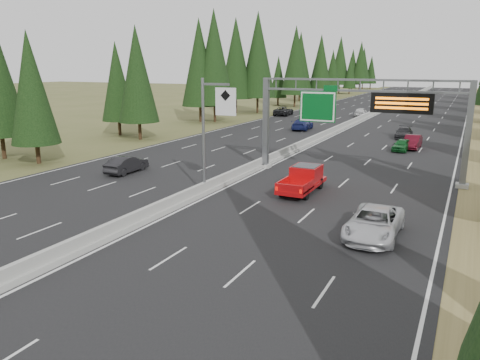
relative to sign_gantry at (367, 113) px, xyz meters
name	(u,v)px	position (x,y,z in m)	size (l,w,h in m)	color
road	(366,118)	(-8.92, 45.12, -5.23)	(32.00, 260.00, 0.08)	black
shoulder_left	(271,114)	(-26.72, 45.12, -5.24)	(3.60, 260.00, 0.06)	#4A5126
median_barrier	(367,116)	(-8.92, 45.12, -4.85)	(0.70, 260.00, 0.85)	#979792
sign_gantry	(367,113)	(0.00, 0.00, 0.00)	(16.75, 0.98, 7.80)	slate
hov_sign_pole	(211,129)	(-8.33, -9.92, -0.54)	(2.80, 0.50, 8.00)	slate
tree_row_left	(217,62)	(-31.05, 32.11, 4.16)	(11.83, 240.65, 18.76)	black
silver_minivan	(374,223)	(3.39, -13.24, -4.42)	(2.55, 5.52, 1.53)	silver
red_pickup	(304,178)	(-2.90, -6.03, -4.19)	(1.98, 5.54, 1.81)	black
car_ahead_green	(402,145)	(1.09, 14.20, -4.55)	(1.51, 3.75, 1.28)	#145823
car_ahead_dkred	(412,142)	(1.89, 16.16, -4.46)	(1.55, 4.44, 1.46)	#4C0A16
car_ahead_dkgrey	(404,133)	(0.05, 23.59, -4.51)	(1.91, 4.69, 1.36)	black
car_ahead_white	(413,104)	(-4.19, 69.41, -4.44)	(2.48, 5.39, 1.50)	silver
car_ahead_far	(421,102)	(-3.27, 75.92, -4.42)	(1.83, 4.54, 1.55)	black
car_onc_near	(127,164)	(-18.24, -6.94, -4.48)	(1.51, 4.33, 1.43)	black
car_onc_blue	(302,124)	(-13.88, 25.61, -4.42)	(2.15, 5.29, 1.54)	navy
car_onc_white	(361,112)	(-10.42, 47.24, -4.41)	(1.85, 4.59, 1.56)	silver
car_onc_far	(283,111)	(-23.42, 42.88, -4.40)	(2.63, 5.71, 1.59)	black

